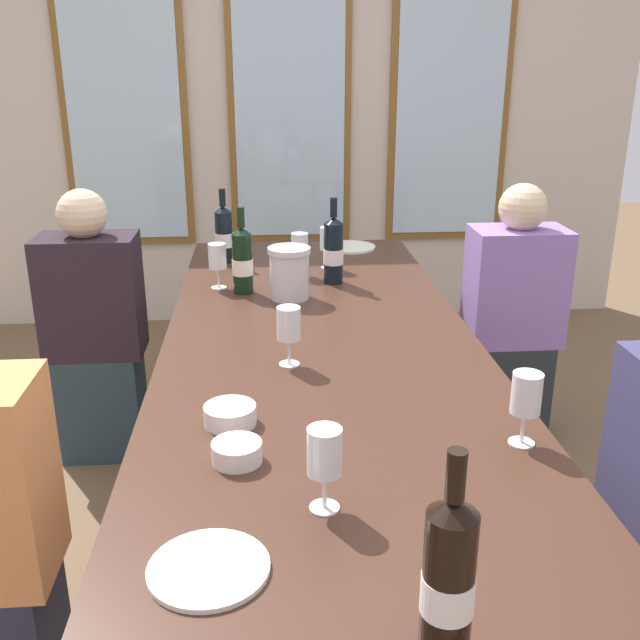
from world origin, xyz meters
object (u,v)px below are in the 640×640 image
(seated_person_2, at_px, (96,335))
(wine_glass_5, at_px, (217,259))
(wine_bottle_2, at_px, (448,579))
(white_plate_1, at_px, (209,568))
(wine_glass_3, at_px, (325,456))
(tasting_bowl_1, at_px, (237,452))
(wine_glass_0, at_px, (300,246))
(tasting_bowl_0, at_px, (230,415))
(dining_table, at_px, (322,362))
(wine_glass_4, at_px, (328,241))
(wine_bottle_0, at_px, (242,260))
(wine_glass_2, at_px, (289,325))
(wine_bottle_3, at_px, (333,250))
(seated_person_3, at_px, (512,324))
(white_plate_0, at_px, (350,247))
(wine_glass_1, at_px, (526,397))
(wine_bottle_1, at_px, (224,234))
(metal_pitcher, at_px, (289,273))

(seated_person_2, bearing_deg, wine_glass_5, -10.97)
(wine_glass_5, bearing_deg, wine_bottle_2, -77.05)
(white_plate_1, height_order, seated_person_2, seated_person_2)
(wine_glass_3, bearing_deg, wine_glass_5, 100.82)
(tasting_bowl_1, distance_m, wine_glass_0, 1.45)
(tasting_bowl_0, relative_size, wine_glass_0, 0.72)
(wine_bottle_2, height_order, wine_glass_5, wine_bottle_2)
(dining_table, height_order, wine_glass_4, wine_glass_4)
(wine_bottle_0, xyz_separation_m, wine_glass_2, (0.15, -0.70, -0.00))
(wine_bottle_0, bearing_deg, wine_bottle_3, 16.31)
(wine_glass_4, distance_m, seated_person_3, 0.84)
(wine_bottle_0, relative_size, wine_glass_4, 1.86)
(dining_table, relative_size, white_plate_0, 11.39)
(dining_table, height_order, seated_person_2, seated_person_2)
(wine_bottle_0, bearing_deg, wine_glass_0, 43.55)
(wine_bottle_3, height_order, tasting_bowl_0, wine_bottle_3)
(wine_glass_1, distance_m, wine_glass_3, 0.52)
(wine_bottle_1, bearing_deg, seated_person_2, -150.70)
(wine_bottle_1, distance_m, wine_glass_4, 0.46)
(wine_glass_1, relative_size, wine_glass_3, 1.00)
(seated_person_2, bearing_deg, tasting_bowl_1, -66.05)
(dining_table, height_order, wine_glass_3, wine_glass_3)
(white_plate_1, xyz_separation_m, wine_glass_2, (0.17, 0.88, 0.12))
(wine_glass_1, bearing_deg, seated_person_2, 132.87)
(wine_bottle_2, distance_m, seated_person_3, 2.12)
(wine_bottle_0, height_order, wine_glass_3, wine_bottle_0)
(wine_bottle_3, distance_m, seated_person_2, 1.01)
(wine_glass_4, bearing_deg, wine_glass_3, -95.34)
(wine_glass_5, height_order, seated_person_3, seated_person_3)
(metal_pitcher, xyz_separation_m, wine_glass_4, (0.18, 0.39, 0.02))
(white_plate_0, height_order, wine_glass_4, wine_glass_4)
(wine_bottle_2, bearing_deg, wine_glass_4, 89.52)
(tasting_bowl_0, distance_m, wine_glass_0, 1.28)
(wine_bottle_0, bearing_deg, white_plate_0, 53.41)
(tasting_bowl_1, distance_m, seated_person_3, 1.77)
(wine_bottle_0, distance_m, wine_bottle_3, 0.36)
(wine_bottle_0, bearing_deg, wine_glass_4, 42.11)
(white_plate_1, height_order, wine_glass_1, wine_glass_1)
(seated_person_3, bearing_deg, dining_table, -140.68)
(wine_glass_1, xyz_separation_m, wine_glass_4, (-0.31, 1.51, -0.00))
(wine_glass_0, bearing_deg, wine_glass_5, -154.86)
(wine_glass_2, height_order, wine_glass_4, same)
(tasting_bowl_1, bearing_deg, dining_table, 70.44)
(dining_table, distance_m, wine_bottle_0, 0.63)
(dining_table, distance_m, white_plate_1, 1.07)
(wine_bottle_2, bearing_deg, wine_bottle_3, 89.41)
(wine_bottle_3, height_order, seated_person_2, seated_person_2)
(wine_bottle_2, relative_size, wine_glass_0, 1.95)
(white_plate_0, bearing_deg, dining_table, -100.85)
(wine_glass_0, bearing_deg, metal_pitcher, -100.33)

